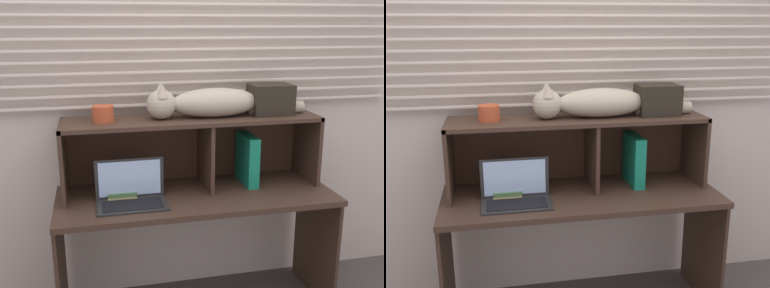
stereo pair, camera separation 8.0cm
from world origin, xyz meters
TOP-DOWN VIEW (x-y plane):
  - back_panel_with_blinds at (0.00, 0.55)m, footprint 4.40×0.08m
  - desk at (0.00, 0.23)m, footprint 1.47×0.56m
  - hutch_shelf_unit at (0.01, 0.37)m, footprint 1.38×0.33m
  - cat at (0.09, 0.33)m, footprint 0.88×0.19m
  - laptop at (-0.35, 0.17)m, footprint 0.35×0.20m
  - binder_upright at (0.32, 0.33)m, footprint 0.06×0.24m
  - book_stack at (-0.39, 0.33)m, footprint 0.15×0.25m
  - small_basket at (-0.46, 0.33)m, footprint 0.11×0.11m
  - storage_box at (0.44, 0.33)m, footprint 0.22×0.18m

SIDE VIEW (x-z plane):
  - desk at x=0.00m, z-range 0.22..0.93m
  - book_stack at x=-0.39m, z-range 0.71..0.74m
  - laptop at x=-0.35m, z-range 0.65..0.86m
  - binder_upright at x=0.32m, z-range 0.71..0.99m
  - hutch_shelf_unit at x=0.01m, z-range 0.79..1.18m
  - small_basket at x=-0.46m, z-range 1.10..1.18m
  - cat at x=0.09m, z-range 1.08..1.27m
  - storage_box at x=0.44m, z-range 1.10..1.26m
  - back_panel_with_blinds at x=0.00m, z-range 0.00..2.50m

